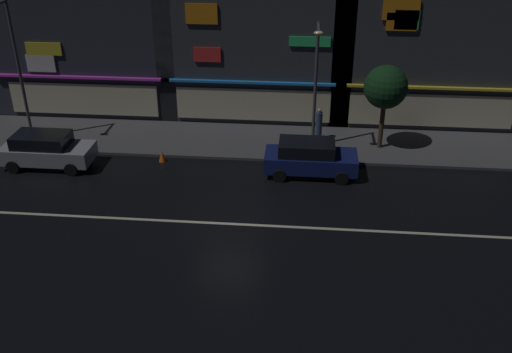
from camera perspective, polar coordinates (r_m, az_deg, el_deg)
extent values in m
plane|color=black|center=(23.40, -2.71, -4.73)|extent=(140.00, 140.00, 0.00)
cube|color=beige|center=(23.40, -2.71, -4.72)|extent=(30.46, 0.16, 0.01)
cube|color=#4C4C4F|center=(30.36, -0.70, 3.52)|extent=(32.06, 4.36, 0.14)
cube|color=#383A3F|center=(35.07, 16.55, 12.73)|extent=(10.87, 7.24, 8.17)
cube|color=yellow|center=(31.97, 17.30, 8.40)|extent=(10.32, 0.24, 0.12)
cube|color=orange|center=(30.75, 14.29, 14.67)|extent=(1.55, 0.08, 0.90)
cube|color=#33E572|center=(30.76, 14.75, 14.81)|extent=(1.22, 0.08, 0.98)
cube|color=orange|center=(30.61, 14.23, 15.76)|extent=(1.83, 0.08, 1.05)
cube|color=beige|center=(32.45, 16.96, 6.28)|extent=(8.69, 0.06, 1.80)
cube|color=#2D333D|center=(36.96, -15.11, 12.99)|extent=(10.62, 7.77, 7.34)
cube|color=#D83FD8|center=(33.67, -17.08, 9.40)|extent=(10.09, 0.24, 0.12)
cube|color=white|center=(34.38, -20.59, 10.47)|extent=(1.62, 0.08, 0.95)
cube|color=yellow|center=(34.03, -20.35, 11.81)|extent=(2.00, 0.08, 0.70)
cube|color=beige|center=(34.13, -16.74, 7.37)|extent=(8.50, 0.06, 1.80)
cube|color=#383A3F|center=(34.80, 0.30, 13.03)|extent=(10.61, 7.56, 7.33)
cube|color=#268CF2|center=(31.39, -0.33, 9.32)|extent=(10.08, 0.24, 0.12)
cube|color=red|center=(31.34, -4.87, 11.97)|extent=(1.46, 0.08, 0.79)
cube|color=#33E572|center=(30.66, 5.36, 13.20)|extent=(2.16, 0.08, 0.52)
cube|color=orange|center=(30.86, -5.44, 15.78)|extent=(1.68, 0.08, 1.04)
cube|color=beige|center=(31.88, -0.31, 7.14)|extent=(8.49, 0.06, 1.80)
cylinder|color=#47494C|center=(31.65, -22.42, 9.57)|extent=(0.16, 0.16, 7.22)
cylinder|color=#47494C|center=(28.63, 5.92, 8.83)|extent=(0.16, 0.16, 6.35)
cube|color=#47494C|center=(27.10, 6.24, 14.50)|extent=(0.10, 1.40, 0.10)
ellipsoid|color=#F9E099|center=(26.44, 6.24, 13.98)|extent=(0.44, 0.32, 0.20)
cylinder|color=#334766|center=(30.31, 6.25, 5.01)|extent=(0.35, 0.35, 1.52)
sphere|color=tan|center=(29.98, 6.33, 6.54)|extent=(0.22, 0.22, 0.22)
cylinder|color=#473323|center=(29.76, 12.35, 4.95)|extent=(0.24, 0.24, 2.36)
sphere|color=#143819|center=(29.04, 12.76, 8.66)|extent=(2.15, 2.15, 2.15)
cube|color=#9EA0A5|center=(29.38, -19.94, 2.21)|extent=(4.30, 1.78, 0.76)
cube|color=black|center=(29.21, -20.54, 3.43)|extent=(2.58, 1.57, 0.60)
cube|color=#F9F2CC|center=(29.04, -15.72, 2.79)|extent=(0.08, 0.20, 0.12)
cube|color=#F9F2CC|center=(28.02, -16.53, 1.74)|extent=(0.08, 0.20, 0.12)
cylinder|color=black|center=(29.72, -16.67, 2.23)|extent=(0.62, 0.20, 0.62)
cylinder|color=black|center=(28.25, -17.90, 0.66)|extent=(0.62, 0.20, 0.62)
cylinder|color=black|center=(30.87, -21.58, 2.37)|extent=(0.62, 0.20, 0.62)
cylinder|color=black|center=(29.46, -23.00, 0.87)|extent=(0.62, 0.20, 0.62)
cube|color=navy|center=(26.97, 5.46, 1.55)|extent=(4.30, 1.78, 0.76)
cube|color=black|center=(26.67, 5.07, 2.88)|extent=(2.58, 1.57, 0.60)
cube|color=#F9F2CC|center=(27.58, 9.87, 2.10)|extent=(0.08, 0.20, 0.12)
cube|color=#F9F2CC|center=(26.49, 10.03, 0.96)|extent=(0.08, 0.20, 0.12)
cylinder|color=black|center=(27.99, 8.35, 1.53)|extent=(0.62, 0.20, 0.62)
cylinder|color=black|center=(26.40, 8.49, -0.18)|extent=(0.62, 0.20, 0.62)
cylinder|color=black|center=(27.95, 2.53, 1.78)|extent=(0.62, 0.20, 0.62)
cylinder|color=black|center=(26.37, 2.33, 0.08)|extent=(0.62, 0.20, 0.62)
cone|color=orange|center=(28.64, -9.30, 2.02)|extent=(0.36, 0.36, 0.55)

